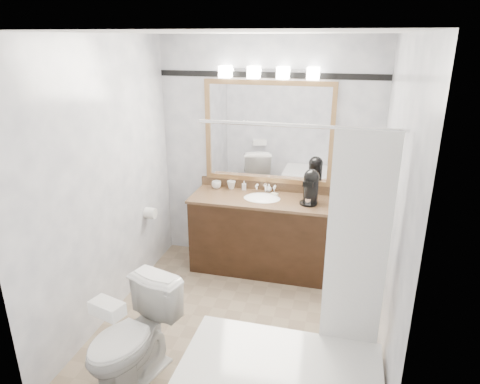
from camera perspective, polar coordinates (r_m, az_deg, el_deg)
name	(u,v)px	position (r m, az deg, el deg)	size (l,w,h in m)	color
room	(238,195)	(3.50, -0.27, -0.40)	(2.42, 2.62, 2.52)	gray
vanity	(261,233)	(4.73, 2.87, -5.43)	(1.53, 0.58, 0.97)	black
mirror	(268,133)	(4.63, 3.76, 7.87)	(1.40, 0.04, 1.10)	#A4794A
vanity_light_bar	(268,72)	(4.49, 3.81, 15.66)	(1.02, 0.14, 0.12)	silver
accent_stripe	(270,75)	(4.56, 3.96, 15.30)	(2.40, 0.01, 0.06)	black
bathtub	(284,381)	(3.17, 5.90, -23.83)	(1.30, 0.75, 1.96)	white
tp_roll	(150,213)	(4.66, -11.86, -2.77)	(0.12, 0.12, 0.11)	white
toilet	(132,338)	(3.41, -14.26, -18.38)	(0.43, 0.76, 0.77)	white
tissue_box	(107,308)	(2.99, -17.28, -14.59)	(0.22, 0.12, 0.09)	white
coffee_maker	(311,186)	(4.44, 9.42, 0.83)	(0.18, 0.23, 0.36)	black
cup_left	(216,185)	(4.85, -3.16, 0.97)	(0.11, 0.11, 0.08)	white
cup_right	(231,185)	(4.83, -1.17, 0.97)	(0.10, 0.10, 0.09)	white
soap_bottle_a	(244,185)	(4.79, 0.54, 0.90)	(0.05, 0.05, 0.10)	white
soap_bottle_b	(269,188)	(4.75, 3.86, 0.55)	(0.07, 0.07, 0.09)	white
soap_bar	(274,194)	(4.65, 4.60, -0.29)	(0.07, 0.05, 0.02)	beige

